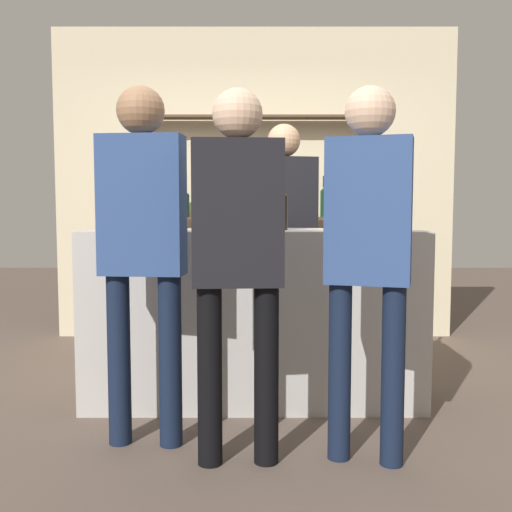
{
  "coord_description": "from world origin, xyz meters",
  "views": [
    {
      "loc": [
        0.01,
        -3.63,
        1.21
      ],
      "look_at": [
        0.0,
        0.0,
        0.9
      ],
      "focal_mm": 42.0,
      "sensor_mm": 36.0,
      "label": 1
    }
  ],
  "objects_px": {
    "counter_bottle_3": "(163,209)",
    "customer_center": "(240,244)",
    "wine_glass": "(223,209)",
    "counter_bottle_1": "(248,210)",
    "ice_bucket": "(374,212)",
    "server_behind_counter": "(286,227)",
    "customer_left": "(145,233)",
    "counter_bottle_4": "(284,208)",
    "customer_right": "(370,239)",
    "counter_bottle_0": "(266,207)",
    "counter_bottle_2": "(389,206)"
  },
  "relations": [
    {
      "from": "counter_bottle_4",
      "to": "server_behind_counter",
      "type": "distance_m",
      "value": 0.76
    },
    {
      "from": "counter_bottle_4",
      "to": "counter_bottle_2",
      "type": "bearing_deg",
      "value": 13.3
    },
    {
      "from": "customer_center",
      "to": "server_behind_counter",
      "type": "relative_size",
      "value": 0.97
    },
    {
      "from": "counter_bottle_1",
      "to": "customer_right",
      "type": "bearing_deg",
      "value": -58.8
    },
    {
      "from": "customer_center",
      "to": "counter_bottle_0",
      "type": "bearing_deg",
      "value": -12.81
    },
    {
      "from": "counter_bottle_1",
      "to": "counter_bottle_2",
      "type": "bearing_deg",
      "value": 2.03
    },
    {
      "from": "counter_bottle_4",
      "to": "customer_right",
      "type": "bearing_deg",
      "value": -66.24
    },
    {
      "from": "counter_bottle_3",
      "to": "customer_left",
      "type": "distance_m",
      "value": 0.67
    },
    {
      "from": "counter_bottle_4",
      "to": "customer_left",
      "type": "distance_m",
      "value": 0.95
    },
    {
      "from": "wine_glass",
      "to": "customer_right",
      "type": "xyz_separation_m",
      "value": [
        0.72,
        -0.75,
        -0.13
      ]
    },
    {
      "from": "counter_bottle_3",
      "to": "wine_glass",
      "type": "relative_size",
      "value": 1.87
    },
    {
      "from": "counter_bottle_2",
      "to": "wine_glass",
      "type": "height_order",
      "value": "counter_bottle_2"
    },
    {
      "from": "counter_bottle_0",
      "to": "counter_bottle_4",
      "type": "xyz_separation_m",
      "value": [
        0.11,
        0.07,
        -0.01
      ]
    },
    {
      "from": "customer_center",
      "to": "customer_right",
      "type": "relative_size",
      "value": 0.99
    },
    {
      "from": "counter_bottle_3",
      "to": "counter_bottle_2",
      "type": "bearing_deg",
      "value": 4.92
    },
    {
      "from": "counter_bottle_0",
      "to": "customer_right",
      "type": "height_order",
      "value": "customer_right"
    },
    {
      "from": "counter_bottle_2",
      "to": "wine_glass",
      "type": "relative_size",
      "value": 2.17
    },
    {
      "from": "ice_bucket",
      "to": "customer_right",
      "type": "distance_m",
      "value": 0.89
    },
    {
      "from": "ice_bucket",
      "to": "customer_center",
      "type": "distance_m",
      "value": 1.19
    },
    {
      "from": "ice_bucket",
      "to": "counter_bottle_0",
      "type": "bearing_deg",
      "value": -170.54
    },
    {
      "from": "counter_bottle_0",
      "to": "wine_glass",
      "type": "xyz_separation_m",
      "value": [
        -0.25,
        -0.01,
        -0.01
      ]
    },
    {
      "from": "customer_left",
      "to": "wine_glass",
      "type": "bearing_deg",
      "value": -27.52
    },
    {
      "from": "wine_glass",
      "to": "ice_bucket",
      "type": "bearing_deg",
      "value": 7.32
    },
    {
      "from": "counter_bottle_0",
      "to": "counter_bottle_2",
      "type": "distance_m",
      "value": 0.8
    },
    {
      "from": "counter_bottle_3",
      "to": "customer_center",
      "type": "relative_size",
      "value": 0.19
    },
    {
      "from": "counter_bottle_0",
      "to": "counter_bottle_1",
      "type": "relative_size",
      "value": 1.08
    },
    {
      "from": "counter_bottle_1",
      "to": "ice_bucket",
      "type": "bearing_deg",
      "value": -6.49
    },
    {
      "from": "customer_left",
      "to": "counter_bottle_2",
      "type": "bearing_deg",
      "value": -54.98
    },
    {
      "from": "ice_bucket",
      "to": "customer_right",
      "type": "xyz_separation_m",
      "value": [
        -0.18,
        -0.87,
        -0.11
      ]
    },
    {
      "from": "counter_bottle_0",
      "to": "counter_bottle_3",
      "type": "height_order",
      "value": "counter_bottle_0"
    },
    {
      "from": "counter_bottle_3",
      "to": "wine_glass",
      "type": "bearing_deg",
      "value": -17.27
    },
    {
      "from": "counter_bottle_3",
      "to": "server_behind_counter",
      "type": "distance_m",
      "value": 1.06
    },
    {
      "from": "customer_center",
      "to": "server_behind_counter",
      "type": "bearing_deg",
      "value": -13.51
    },
    {
      "from": "counter_bottle_2",
      "to": "customer_right",
      "type": "relative_size",
      "value": 0.22
    },
    {
      "from": "counter_bottle_2",
      "to": "counter_bottle_4",
      "type": "distance_m",
      "value": 0.68
    },
    {
      "from": "wine_glass",
      "to": "customer_right",
      "type": "bearing_deg",
      "value": -46.04
    },
    {
      "from": "counter_bottle_3",
      "to": "customer_center",
      "type": "distance_m",
      "value": 1.02
    },
    {
      "from": "customer_right",
      "to": "counter_bottle_4",
      "type": "bearing_deg",
      "value": 40.2
    },
    {
      "from": "counter_bottle_0",
      "to": "server_behind_counter",
      "type": "bearing_deg",
      "value": 79.28
    },
    {
      "from": "wine_glass",
      "to": "customer_center",
      "type": "height_order",
      "value": "customer_center"
    },
    {
      "from": "counter_bottle_2",
      "to": "customer_center",
      "type": "height_order",
      "value": "customer_center"
    },
    {
      "from": "counter_bottle_3",
      "to": "customer_left",
      "type": "relative_size",
      "value": 0.18
    },
    {
      "from": "counter_bottle_2",
      "to": "ice_bucket",
      "type": "distance_m",
      "value": 0.17
    },
    {
      "from": "counter_bottle_1",
      "to": "customer_center",
      "type": "distance_m",
      "value": 0.98
    },
    {
      "from": "counter_bottle_1",
      "to": "counter_bottle_2",
      "type": "height_order",
      "value": "counter_bottle_2"
    },
    {
      "from": "counter_bottle_1",
      "to": "counter_bottle_3",
      "type": "height_order",
      "value": "counter_bottle_3"
    },
    {
      "from": "counter_bottle_4",
      "to": "customer_right",
      "type": "xyz_separation_m",
      "value": [
        0.36,
        -0.83,
        -0.14
      ]
    },
    {
      "from": "counter_bottle_2",
      "to": "ice_bucket",
      "type": "relative_size",
      "value": 1.79
    },
    {
      "from": "server_behind_counter",
      "to": "customer_right",
      "type": "height_order",
      "value": "server_behind_counter"
    },
    {
      "from": "counter_bottle_1",
      "to": "server_behind_counter",
      "type": "relative_size",
      "value": 0.18
    }
  ]
}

